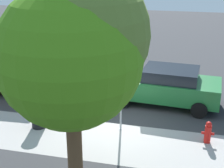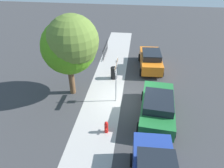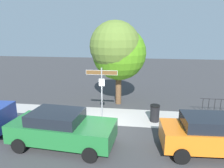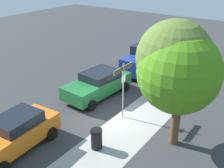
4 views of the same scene
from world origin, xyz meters
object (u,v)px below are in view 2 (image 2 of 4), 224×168
trash_bin (114,73)px  car_green (158,106)px  car_orange (151,60)px  shade_tree (71,43)px  street_sign (116,72)px  fire_hydrant (106,127)px

trash_bin → car_green: bearing=-143.2°
car_green → car_orange: (6.45, 0.26, 0.02)m
shade_tree → car_green: 6.73m
street_sign → shade_tree: 3.43m
fire_hydrant → car_green: bearing=-59.7°
fire_hydrant → shade_tree: bearing=38.2°
street_sign → shade_tree: size_ratio=0.54×
car_green → car_orange: size_ratio=1.11×
car_green → fire_hydrant: car_green is taller
shade_tree → trash_bin: 4.88m
street_sign → shade_tree: (0.51, 2.98, 1.62)m
street_sign → car_orange: 5.86m
shade_tree → car_orange: shade_tree is taller
car_orange → street_sign: bearing=151.1°
street_sign → shade_tree: bearing=80.3°
car_orange → fire_hydrant: bearing=158.7°
car_orange → shade_tree: bearing=127.0°
trash_bin → fire_hydrant: bearing=-177.1°
car_orange → fire_hydrant: 8.59m
car_green → trash_bin: (4.31, 3.22, -0.34)m
car_orange → fire_hydrant: car_orange is taller
car_green → trash_bin: 5.39m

